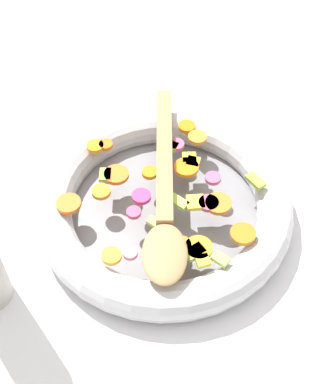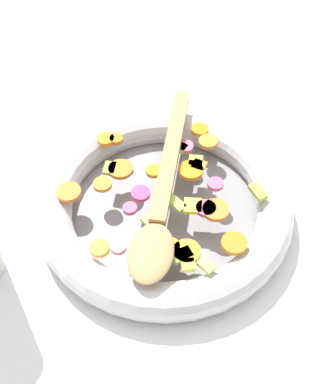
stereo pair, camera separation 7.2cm
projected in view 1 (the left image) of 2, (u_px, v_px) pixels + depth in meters
name	position (u px, v px, depth m)	size (l,w,h in m)	color
ground_plane	(164.00, 215.00, 0.76)	(4.00, 4.00, 0.00)	silver
skillet	(164.00, 205.00, 0.75)	(0.36, 0.36, 0.05)	slate
chopped_vegetables	(168.00, 193.00, 0.72)	(0.28, 0.26, 0.01)	orange
wooden_spoon	(165.00, 196.00, 0.70)	(0.31, 0.21, 0.01)	#A87F51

